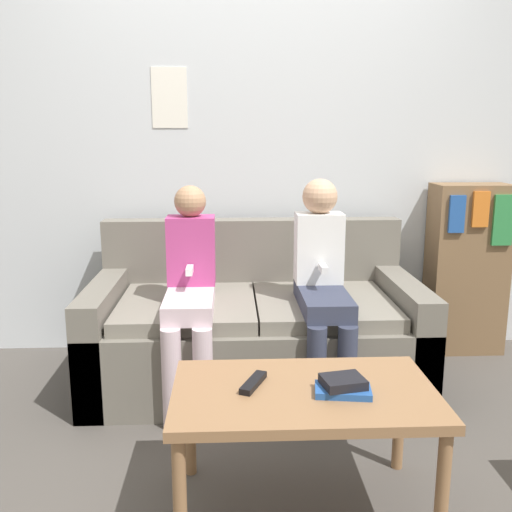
# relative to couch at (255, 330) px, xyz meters

# --- Properties ---
(ground_plane) EXTENTS (10.00, 10.00, 0.00)m
(ground_plane) POSITION_rel_couch_xyz_m (0.00, -0.57, -0.28)
(ground_plane) COLOR #4C4742
(wall_back) EXTENTS (8.00, 0.06, 2.60)m
(wall_back) POSITION_rel_couch_xyz_m (-0.00, 0.54, 1.02)
(wall_back) COLOR silver
(wall_back) RESTS_ON ground_plane
(couch) EXTENTS (1.72, 0.91, 0.83)m
(couch) POSITION_rel_couch_xyz_m (0.00, 0.00, 0.00)
(couch) COLOR #6B665B
(couch) RESTS_ON ground_plane
(coffee_table) EXTENTS (0.91, 0.55, 0.46)m
(coffee_table) POSITION_rel_couch_xyz_m (0.12, -1.12, 0.13)
(coffee_table) COLOR #8E6642
(coffee_table) RESTS_ON ground_plane
(person_left) EXTENTS (0.24, 0.61, 1.07)m
(person_left) POSITION_rel_couch_xyz_m (-0.33, -0.22, 0.31)
(person_left) COLOR silver
(person_left) RESTS_ON ground_plane
(person_right) EXTENTS (0.24, 0.61, 1.10)m
(person_right) POSITION_rel_couch_xyz_m (0.33, -0.21, 0.34)
(person_right) COLOR #33384C
(person_right) RESTS_ON ground_plane
(tv_remote) EXTENTS (0.10, 0.17, 0.02)m
(tv_remote) POSITION_rel_couch_xyz_m (-0.05, -1.08, 0.19)
(tv_remote) COLOR black
(tv_remote) RESTS_ON coffee_table
(book_stack) EXTENTS (0.20, 0.15, 0.06)m
(book_stack) POSITION_rel_couch_xyz_m (0.25, -1.15, 0.21)
(book_stack) COLOR #23519E
(book_stack) RESTS_ON coffee_table
(bookshelf) EXTENTS (0.45, 0.26, 1.03)m
(bookshelf) POSITION_rel_couch_xyz_m (1.30, 0.37, 0.24)
(bookshelf) COLOR brown
(bookshelf) RESTS_ON ground_plane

